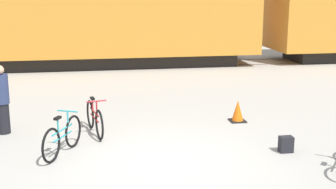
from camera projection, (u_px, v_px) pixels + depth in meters
ground_plane at (162, 162)px, 9.28m from camera, size 80.00×80.00×0.00m
rail_near at (122, 68)px, 19.94m from camera, size 49.82×0.07×0.01m
rail_far at (120, 63)px, 21.32m from camera, size 49.82×0.07×0.01m
bicycle_maroon at (95, 118)px, 11.01m from camera, size 0.48×1.65×0.87m
bicycle_teal at (63, 137)px, 9.64m from camera, size 0.74×1.53×0.88m
person_in_navy at (2, 100)px, 10.93m from camera, size 0.36×0.36×1.64m
backpack at (286, 144)px, 9.81m from camera, size 0.28×0.20×0.34m
traffic_cone at (238, 112)px, 12.04m from camera, size 0.40×0.40×0.55m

